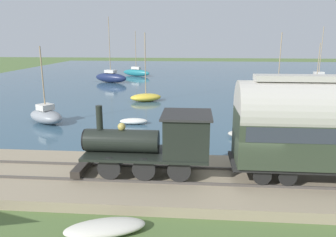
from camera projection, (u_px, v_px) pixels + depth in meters
ground_plane at (245, 190)px, 14.62m from camera, size 200.00×200.00×0.00m
harbor_water at (209, 77)px, 56.67m from camera, size 80.00×80.00×0.01m
rail_embankment at (245, 183)px, 14.81m from camera, size 5.80×56.00×0.56m
steam_locomotive at (160, 140)px, 14.66m from camera, size 2.38×6.15×3.11m
passenger_coach at (332, 125)px, 13.87m from camera, size 2.57×8.34×4.54m
sailboat_yellow at (146, 97)px, 34.97m from camera, size 2.79×3.71×7.14m
sailboat_black at (318, 78)px, 50.73m from camera, size 1.88×5.07×8.29m
sailboat_blue at (277, 93)px, 36.53m from camera, size 1.66×5.80×7.18m
sailboat_teal at (136, 72)px, 58.23m from camera, size 3.54×5.55×7.78m
sailboat_navy at (111, 77)px, 49.68m from camera, size 3.69×5.79×9.63m
sailboat_brown at (316, 85)px, 41.15m from camera, size 1.83×4.39×6.03m
sailboat_gray at (46, 116)px, 25.83m from camera, size 3.40×3.92×6.00m
rowboat_near_shore at (317, 119)px, 26.76m from camera, size 2.26×2.11×0.33m
rowboat_off_pier at (242, 135)px, 22.10m from camera, size 1.50×2.12×0.47m
rowboat_mid_harbor at (134, 121)px, 25.68m from camera, size 1.13×2.25×0.47m
beached_dinghy at (105, 228)px, 11.28m from camera, size 1.88×3.00×0.44m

